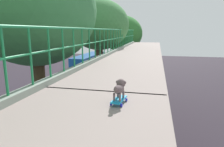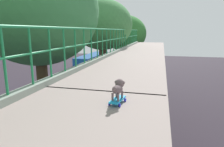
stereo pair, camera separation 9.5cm
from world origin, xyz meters
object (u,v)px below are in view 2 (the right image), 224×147
car_black_fifth (67,112)px  car_white_sixth (44,98)px  car_silver_seventh (95,89)px  small_dog (118,87)px  city_bus (93,63)px  toy_skateboard (118,100)px

car_black_fifth → car_white_sixth: car_white_sixth is taller
car_silver_seventh → small_dog: bearing=-69.9°
car_white_sixth → car_silver_seventh: (3.98, 4.27, 0.05)m
car_black_fifth → small_dog: size_ratio=12.39×
car_black_fifth → car_white_sixth: 4.74m
car_silver_seventh → city_bus: (-3.87, 10.49, 1.22)m
toy_skateboard → car_white_sixth: bearing=127.2°
car_white_sixth → car_black_fifth: bearing=-34.8°
city_bus → toy_skateboard: (10.60, -28.86, 4.31)m
car_white_sixth → toy_skateboard: size_ratio=10.17×
city_bus → small_dog: 31.06m
car_white_sixth → toy_skateboard: bearing=-52.8°
car_white_sixth → small_dog: bearing=-52.7°
car_black_fifth → car_white_sixth: size_ratio=1.05×
city_bus → small_dog: size_ratio=29.19×
car_black_fifth → toy_skateboard: toy_skateboard is taller
car_black_fifth → city_bus: (-3.78, 17.46, 1.28)m
small_dog → toy_skateboard: bearing=-105.9°
city_bus → car_black_fifth: bearing=-77.8°
car_black_fifth → toy_skateboard: size_ratio=10.71×
car_silver_seventh → small_dog: size_ratio=10.81×
city_bus → car_white_sixth: bearing=-90.4°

